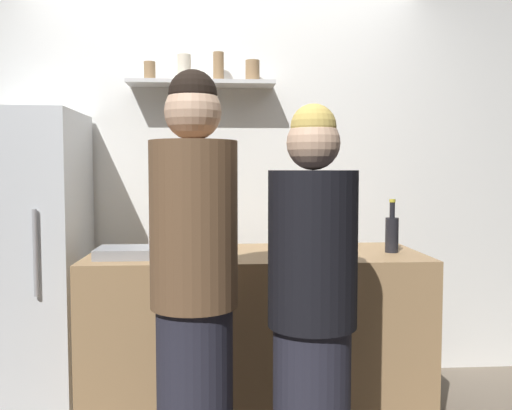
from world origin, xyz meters
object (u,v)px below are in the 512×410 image
baking_pan (132,252)px  wine_bottle_dark_glass (392,233)px  wine_bottle_amber_glass (282,230)px  water_bottle_plastic (286,232)px  refrigerator (24,259)px  utensil_holder (345,235)px  wine_bottle_green_glass (185,228)px  person_blonde (312,317)px  person_brown_jacket (194,295)px

baking_pan → wine_bottle_dark_glass: size_ratio=1.21×
wine_bottle_amber_glass → wine_bottle_dark_glass: size_ratio=1.16×
water_bottle_plastic → refrigerator: bearing=170.7°
utensil_holder → wine_bottle_amber_glass: wine_bottle_amber_glass is taller
refrigerator → wine_bottle_green_glass: (0.94, -0.31, 0.20)m
baking_pan → utensil_holder: 1.23m
utensil_holder → wine_bottle_dark_glass: 0.36m
baking_pan → utensil_holder: bearing=18.6°
wine_bottle_amber_glass → wine_bottle_dark_glass: 0.58m
baking_pan → wine_bottle_amber_glass: (0.76, 0.10, 0.10)m
wine_bottle_dark_glass → water_bottle_plastic: 0.56m
wine_bottle_dark_glass → person_blonde: (-0.55, -0.75, -0.23)m
water_bottle_plastic → wine_bottle_amber_glass: bearing=-107.7°
wine_bottle_dark_glass → person_brown_jacket: size_ratio=0.16×
water_bottle_plastic → baking_pan: bearing=-164.4°
refrigerator → wine_bottle_dark_glass: size_ratio=5.97×
baking_pan → wine_bottle_green_glass: size_ratio=1.06×
refrigerator → water_bottle_plastic: size_ratio=7.74×
refrigerator → utensil_holder: bearing=-2.4°
baking_pan → wine_bottle_green_glass: 0.31m
wine_bottle_green_glass → wine_bottle_amber_glass: bearing=-6.4°
wine_bottle_amber_glass → wine_bottle_dark_glass: wine_bottle_amber_glass is taller
utensil_holder → wine_bottle_dark_glass: bearing=-60.9°
wine_bottle_green_glass → refrigerator: bearing=161.9°
refrigerator → wine_bottle_amber_glass: 1.50m
utensil_holder → person_blonde: person_blonde is taller
refrigerator → person_blonde: bearing=-37.7°
refrigerator → wine_bottle_dark_glass: 2.07m
utensil_holder → wine_bottle_green_glass: 0.94m
baking_pan → utensil_holder: size_ratio=1.59×
wine_bottle_amber_glass → person_brown_jacket: size_ratio=0.19×
utensil_holder → person_blonde: bearing=-109.5°
utensil_holder → water_bottle_plastic: size_ratio=0.99×
wine_bottle_dark_glass → wine_bottle_amber_glass: bearing=177.5°
person_brown_jacket → person_blonde: size_ratio=1.08×
baking_pan → person_brown_jacket: size_ratio=0.20×
refrigerator → utensil_holder: 1.86m
wine_bottle_green_glass → person_brown_jacket: size_ratio=0.19×
wine_bottle_amber_glass → wine_bottle_dark_glass: bearing=-2.5°
person_brown_jacket → utensil_holder: bearing=64.7°
refrigerator → utensil_holder: (1.85, -0.08, 0.13)m
refrigerator → wine_bottle_dark_glass: (2.03, -0.39, 0.18)m
refrigerator → wine_bottle_green_glass: 1.01m
refrigerator → water_bottle_plastic: 1.51m
wine_bottle_green_glass → utensil_holder: bearing=14.3°
wine_bottle_green_glass → person_brown_jacket: person_brown_jacket is taller
wine_bottle_green_glass → person_blonde: size_ratio=0.20×
wine_bottle_dark_glass → wine_bottle_green_glass: bearing=175.7°
utensil_holder → wine_bottle_green_glass: bearing=-165.7°
water_bottle_plastic → person_blonde: 0.93m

